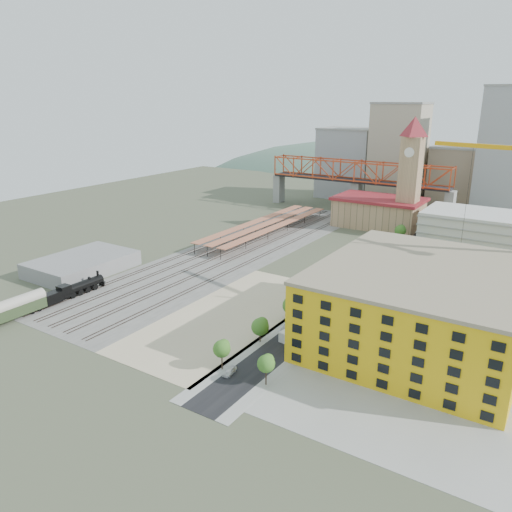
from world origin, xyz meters
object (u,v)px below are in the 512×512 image
Objects in this scene: site_trailer_c at (327,306)px; car_0 at (230,371)px; locomotive at (74,289)px; coach at (11,309)px; site_trailer_a at (294,332)px; site_trailer_d at (349,290)px; site_trailer_b at (306,322)px; clock_tower at (411,164)px; construction_building at (422,306)px.

site_trailer_c reaches higher than car_0.
locomotive is 2.22× the size of site_trailer_c.
coach is 63.74m from car_0.
site_trailer_a is 33.26m from site_trailer_d.
locomotive is 68.50m from site_trailer_b.
site_trailer_d is at bearing 79.61° from car_0.
clock_tower is at bearing 101.22° from site_trailer_a.
car_0 is (-3.00, -55.70, -0.49)m from site_trailer_d.
site_trailer_c is at bearing 25.01° from locomotive.
locomotive is at bearing -164.49° from construction_building.
site_trailer_a is at bearing -83.82° from site_trailer_c.
coach is at bearing -147.07° from site_trailer_a.
coach is 1.87× the size of site_trailer_b.
site_trailer_a is at bearing 75.08° from car_0.
construction_building reaches higher than site_trailer_a.
construction_building is at bearing -71.22° from clock_tower.
site_trailer_d is (0.00, 14.72, -0.22)m from site_trailer_c.
site_trailer_c is (0.00, 12.47, 0.02)m from site_trailer_b.
coach is at bearing -137.81° from site_trailer_d.
site_trailer_b is at bearing -92.42° from site_trailer_d.
coach is 76.13m from site_trailer_b.
construction_building is 5.43× the size of site_trailer_a.
site_trailer_a is at bearing 25.75° from coach.
site_trailer_c is (8.00, -94.72, -27.29)m from clock_tower.
site_trailer_c is at bearing 78.51° from car_0.
coach is at bearing -90.00° from locomotive.
construction_building is (34.00, -99.99, -19.29)m from clock_tower.
construction_building is at bearing 21.89° from site_trailer_b.
clock_tower is at bearing 108.78° from construction_building.
car_0 is (63.00, -10.18, -1.43)m from locomotive.
site_trailer_d is at bearing 97.18° from site_trailer_a.
coach is at bearing -111.79° from clock_tower.
site_trailer_d is at bearing 142.44° from construction_building.
clock_tower is at bearing 84.81° from car_0.
clock_tower is 110.90m from site_trailer_b.
clock_tower is 5.07× the size of site_trailer_c.
site_trailer_b is 12.47m from site_trailer_c.
clock_tower is 116.81m from site_trailer_a.
site_trailer_b is 27.19m from site_trailer_d.
car_0 is at bearing -95.50° from site_trailer_d.
car_0 is (-29.00, -35.70, -8.72)m from construction_building.
clock_tower is 12.80× the size of car_0.
coach is 92.72m from site_trailer_d.
construction_building reaches higher than coach.
site_trailer_d is at bearing -84.29° from clock_tower.
site_trailer_c is (66.00, 30.79, -0.72)m from locomotive.
clock_tower reaches higher than car_0.
construction_building is 27.71m from site_trailer_c.
car_0 is at bearing -89.58° from site_trailer_b.
locomotive is (-58.00, -125.52, -26.58)m from clock_tower.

